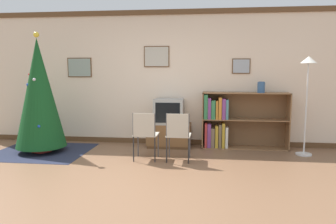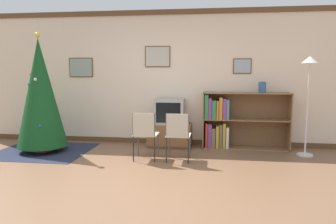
% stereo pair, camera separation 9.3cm
% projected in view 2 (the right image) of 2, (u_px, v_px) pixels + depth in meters
% --- Properties ---
extents(ground_plane, '(24.00, 24.00, 0.00)m').
position_uv_depth(ground_plane, '(129.00, 184.00, 4.40)').
color(ground_plane, brown).
extents(wall_back, '(8.28, 0.11, 2.70)m').
position_uv_depth(wall_back, '(160.00, 78.00, 6.68)').
color(wall_back, beige).
rests_on(wall_back, ground_plane).
extents(area_rug, '(1.70, 1.52, 0.01)m').
position_uv_depth(area_rug, '(43.00, 151.00, 6.15)').
color(area_rug, '#23283D').
rests_on(area_rug, ground_plane).
extents(christmas_tree, '(0.91, 0.91, 2.19)m').
position_uv_depth(christmas_tree, '(40.00, 93.00, 6.01)').
color(christmas_tree, maroon).
rests_on(christmas_tree, area_rug).
extents(tv_console, '(0.85, 0.47, 0.46)m').
position_uv_depth(tv_console, '(170.00, 135.00, 6.49)').
color(tv_console, brown).
rests_on(tv_console, ground_plane).
extents(television, '(0.57, 0.46, 0.49)m').
position_uv_depth(television, '(170.00, 111.00, 6.43)').
color(television, '#9E9E99').
rests_on(television, tv_console).
extents(folding_chair_left, '(0.40, 0.40, 0.82)m').
position_uv_depth(folding_chair_left, '(145.00, 133.00, 5.47)').
color(folding_chair_left, '#BCB29E').
rests_on(folding_chair_left, ground_plane).
extents(folding_chair_right, '(0.40, 0.40, 0.82)m').
position_uv_depth(folding_chair_right, '(178.00, 134.00, 5.40)').
color(folding_chair_right, '#BCB29E').
rests_on(folding_chair_right, ground_plane).
extents(bookshelf, '(1.64, 0.36, 1.09)m').
position_uv_depth(bookshelf, '(230.00, 121.00, 6.35)').
color(bookshelf, olive).
rests_on(bookshelf, ground_plane).
extents(vase, '(0.14, 0.14, 0.21)m').
position_uv_depth(vase, '(262.00, 87.00, 6.15)').
color(vase, '#335684').
rests_on(vase, bookshelf).
extents(standing_lamp, '(0.28, 0.28, 1.75)m').
position_uv_depth(standing_lamp, '(309.00, 80.00, 5.67)').
color(standing_lamp, silver).
rests_on(standing_lamp, ground_plane).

